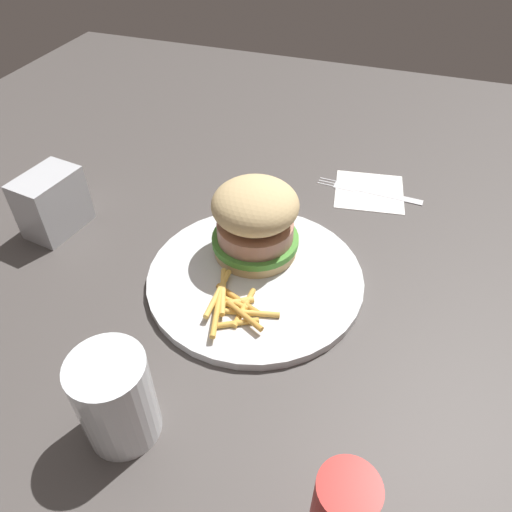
% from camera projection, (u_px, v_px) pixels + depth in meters
% --- Properties ---
extents(ground_plane, '(1.60, 1.60, 0.00)m').
position_uv_depth(ground_plane, '(260.00, 282.00, 0.64)').
color(ground_plane, '#47423F').
extents(plate, '(0.28, 0.28, 0.01)m').
position_uv_depth(plate, '(256.00, 276.00, 0.64)').
color(plate, silver).
rests_on(plate, ground_plane).
extents(sandwich, '(0.12, 0.12, 0.11)m').
position_uv_depth(sandwich, '(255.00, 219.00, 0.63)').
color(sandwich, tan).
rests_on(sandwich, plate).
extents(fries_pile, '(0.11, 0.09, 0.01)m').
position_uv_depth(fries_pile, '(233.00, 305.00, 0.58)').
color(fries_pile, gold).
rests_on(fries_pile, plate).
extents(napkin, '(0.13, 0.13, 0.00)m').
position_uv_depth(napkin, '(369.00, 191.00, 0.79)').
color(napkin, white).
rests_on(napkin, ground_plane).
extents(fork, '(0.03, 0.17, 0.00)m').
position_uv_depth(fork, '(369.00, 190.00, 0.79)').
color(fork, silver).
rests_on(fork, napkin).
extents(drink_glass, '(0.07, 0.07, 0.11)m').
position_uv_depth(drink_glass, '(117.00, 401.00, 0.45)').
color(drink_glass, silver).
rests_on(drink_glass, ground_plane).
extents(napkin_dispenser, '(0.10, 0.07, 0.09)m').
position_uv_depth(napkin_dispenser, '(52.00, 203.00, 0.69)').
color(napkin_dispenser, '#B7BABF').
rests_on(napkin_dispenser, ground_plane).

